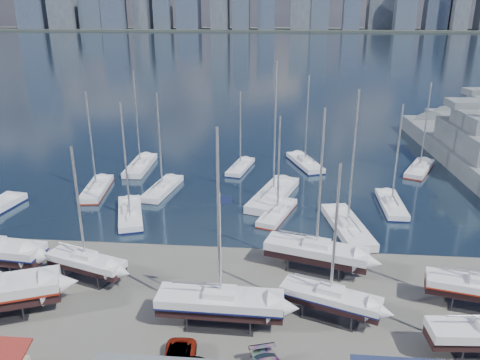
{
  "coord_description": "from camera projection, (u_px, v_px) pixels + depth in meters",
  "views": [
    {
      "loc": [
        4.56,
        -44.59,
        24.05
      ],
      "look_at": [
        -0.01,
        8.0,
        4.85
      ],
      "focal_mm": 35.0,
      "sensor_mm": 36.0,
      "label": 1
    }
  ],
  "objects": [
    {
      "name": "water",
      "position": [
        276.0,
        47.0,
        331.27
      ],
      "size": [
        1400.0,
        600.0,
        0.4
      ],
      "primitive_type": "cube",
      "color": "#19243B",
      "rests_on": "ground"
    },
    {
      "name": "naval_ship_east",
      "position": [
        472.0,
        157.0,
        75.56
      ],
      "size": [
        10.13,
        53.08,
        18.76
      ],
      "rotation": [
        0.0,
        0.0,
        1.6
      ],
      "color": "slate",
      "rests_on": "water"
    },
    {
      "name": "sailboat_moored_1",
      "position": [
        97.0,
        190.0,
        65.61
      ],
      "size": [
        4.0,
        10.1,
        14.69
      ],
      "rotation": [
        0.0,
        0.0,
        1.7
      ],
      "color": "black",
      "rests_on": "water"
    },
    {
      "name": "sailboat_cradle_2",
      "position": [
        86.0,
        262.0,
        43.63
      ],
      "size": [
        8.19,
        4.63,
        13.12
      ],
      "rotation": [
        0.0,
        0.0,
        -0.33
      ],
      "color": "#2D2D33",
      "rests_on": "ground"
    },
    {
      "name": "sailboat_moored_4",
      "position": [
        163.0,
        190.0,
        65.74
      ],
      "size": [
        4.1,
        9.94,
        14.56
      ],
      "rotation": [
        0.0,
        0.0,
        1.42
      ],
      "color": "black",
      "rests_on": "water"
    },
    {
      "name": "sailboat_moored_10",
      "position": [
        391.0,
        205.0,
        60.43
      ],
      "size": [
        2.79,
        9.49,
        14.13
      ],
      "rotation": [
        0.0,
        0.0,
        1.56
      ],
      "color": "black",
      "rests_on": "water"
    },
    {
      "name": "sailboat_moored_2",
      "position": [
        141.0,
        167.0,
        75.33
      ],
      "size": [
        3.25,
        10.81,
        16.23
      ],
      "rotation": [
        0.0,
        0.0,
        1.59
      ],
      "color": "black",
      "rests_on": "water"
    },
    {
      "name": "sailboat_cradle_3",
      "position": [
        220.0,
        303.0,
        37.3
      ],
      "size": [
        10.26,
        3.08,
        16.44
      ],
      "rotation": [
        0.0,
        0.0,
        -0.02
      ],
      "color": "#2D2D33",
      "rests_on": "ground"
    },
    {
      "name": "sailboat_moored_9",
      "position": [
        347.0,
        228.0,
        54.06
      ],
      "size": [
        5.25,
        11.7,
        17.08
      ],
      "rotation": [
        0.0,
        0.0,
        1.76
      ],
      "color": "black",
      "rests_on": "water"
    },
    {
      "name": "sailboat_moored_8",
      "position": [
        305.0,
        164.0,
        76.79
      ],
      "size": [
        6.12,
        10.66,
        15.38
      ],
      "rotation": [
        0.0,
        0.0,
        1.91
      ],
      "color": "black",
      "rests_on": "water"
    },
    {
      "name": "sailboat_cradle_4",
      "position": [
        316.0,
        251.0,
        45.22
      ],
      "size": [
        10.26,
        5.49,
        16.12
      ],
      "rotation": [
        0.0,
        0.0,
        -0.29
      ],
      "color": "#2D2D33",
      "rests_on": "ground"
    },
    {
      "name": "flagpole",
      "position": [
        221.0,
        248.0,
        37.04
      ],
      "size": [
        0.98,
        0.12,
        11.01
      ],
      "color": "white",
      "rests_on": "ground"
    },
    {
      "name": "sailboat_moored_6",
      "position": [
        277.0,
        214.0,
        57.98
      ],
      "size": [
        5.15,
        9.12,
        13.15
      ],
      "rotation": [
        0.0,
        0.0,
        1.25
      ],
      "color": "black",
      "rests_on": "water"
    },
    {
      "name": "sailboat_cradle_5",
      "position": [
        330.0,
        298.0,
        38.16
      ],
      "size": [
        8.51,
        5.11,
        13.5
      ],
      "rotation": [
        0.0,
        0.0,
        -0.37
      ],
      "color": "#2D2D33",
      "rests_on": "ground"
    },
    {
      "name": "sailboat_moored_3",
      "position": [
        130.0,
        215.0,
        57.67
      ],
      "size": [
        5.81,
        10.33,
        14.89
      ],
      "rotation": [
        0.0,
        0.0,
        1.89
      ],
      "color": "black",
      "rests_on": "water"
    },
    {
      "name": "sailboat_moored_5",
      "position": [
        240.0,
        168.0,
        74.83
      ],
      "size": [
        4.17,
        9.07,
        13.09
      ],
      "rotation": [
        0.0,
        0.0,
        1.37
      ],
      "color": "black",
      "rests_on": "water"
    },
    {
      "name": "sailboat_moored_11",
      "position": [
        419.0,
        170.0,
        73.98
      ],
      "size": [
        6.85,
        9.98,
        14.64
      ],
      "rotation": [
        0.0,
        0.0,
        1.11
      ],
      "color": "black",
      "rests_on": "water"
    },
    {
      "name": "sailboat_moored_7",
      "position": [
        273.0,
        197.0,
        63.19
      ],
      "size": [
        7.22,
        13.16,
        19.15
      ],
      "rotation": [
        0.0,
        0.0,
        1.26
      ],
      "color": "black",
      "rests_on": "water"
    },
    {
      "name": "ground",
      "position": [
        222.0,
        302.0,
        40.97
      ],
      "size": [
        1400.0,
        1400.0,
        0.0
      ],
      "primitive_type": "plane",
      "color": "#605E59",
      "rests_on": "ground"
    },
    {
      "name": "far_shore",
      "position": [
        279.0,
        30.0,
        574.27
      ],
      "size": [
        1400.0,
        80.0,
        2.2
      ],
      "primitive_type": "cube",
      "color": "#2D332D",
      "rests_on": "ground"
    },
    {
      "name": "naval_ship_west",
      "position": [
        480.0,
        130.0,
        92.82
      ],
      "size": [
        11.16,
        39.39,
        17.5
      ],
      "rotation": [
        0.0,
        0.0,
        1.7
      ],
      "color": "slate",
      "rests_on": "water"
    }
  ]
}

